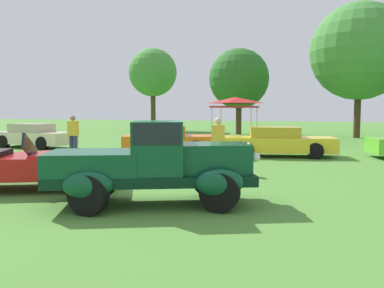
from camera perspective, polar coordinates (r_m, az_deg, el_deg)
ground_plane at (r=8.73m, az=-6.14°, el=-7.90°), size 120.00×120.00×0.00m
feature_pickup_truck at (r=8.16m, az=-5.50°, el=-2.65°), size 4.31×2.95×1.70m
neighbor_convertible at (r=10.58m, az=-22.66°, el=-2.82°), size 4.85×3.43×1.40m
show_car_cream at (r=21.97m, az=-21.52°, el=1.09°), size 4.39×2.16×1.22m
show_car_orange at (r=17.65m, az=-3.37°, el=0.57°), size 4.24×2.76×1.22m
show_car_yellow at (r=16.93m, az=12.07°, el=0.28°), size 4.70×2.49×1.22m
spectator_near_truck at (r=17.24m, az=-16.48°, el=1.32°), size 0.40×0.24×1.69m
spectator_between_cars at (r=12.38m, az=3.72°, el=0.18°), size 0.44×0.32×1.69m
canopy_tent_left_field at (r=25.45m, az=6.14°, el=5.98°), size 2.67×2.67×2.71m
treeline_far_left at (r=37.58m, az=-5.57°, el=10.01°), size 4.40×4.40×7.52m
treeline_mid_left at (r=31.68m, az=6.68°, el=9.16°), size 4.64×4.64×6.64m
treeline_center at (r=29.83m, az=22.63°, el=11.99°), size 6.49×6.49×9.06m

